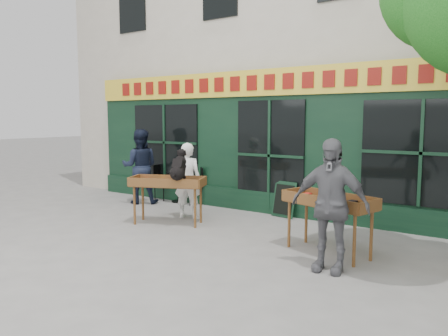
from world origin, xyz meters
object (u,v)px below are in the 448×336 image
Objects in this scene: book_cart_center at (168,185)px; man_right at (330,205)px; man_left at (140,166)px; woman at (188,181)px; dog at (179,164)px; book_cart_right at (329,204)px; bistro_table at (178,181)px.

book_cart_center is 3.90m from man_right.
woman is at bearing 125.65° from man_left.
dog reaches higher than book_cart_right.
book_cart_right is (3.16, 0.00, -0.47)m from dog.
dog is at bearing 164.44° from man_right.
man_left is (-2.08, 0.60, 0.13)m from woman.
woman is (-0.35, 0.70, -0.45)m from dog.
book_cart_center is 0.84× the size of man_right.
dog is 0.31× the size of man_left.
book_cart_center is 3.51m from book_cart_right.
man_left is at bearing 157.43° from man_right.
book_cart_center reaches higher than bistro_table.
book_cart_right is 5.74m from man_left.
book_cart_center is 0.97× the size of woman.
woman is 2.20× the size of bistro_table.
book_cart_center is 2.71× the size of dog.
man_right reaches higher than bistro_table.
woman is at bearing 93.95° from dog.
dog reaches higher than book_cart_center.
bistro_table is (-1.38, 1.28, -0.29)m from woman.
book_cart_right is (3.51, -0.70, -0.01)m from woman.
woman is 1.03× the size of book_cart_right.
dog is 0.91m from woman.
book_cart_right is at bearing -22.07° from bistro_table.
dog is (0.35, -0.05, 0.47)m from book_cart_center.
dog is 2.77m from man_left.
woman is at bearing 67.38° from book_cart_center.
book_cart_right is 0.84× the size of man_right.
man_right is at bearing -27.77° from bistro_table.
dog is 2.73m from bistro_table.
book_cart_center is 0.59m from dog.
book_cart_right is at bearing 128.73° from man_left.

